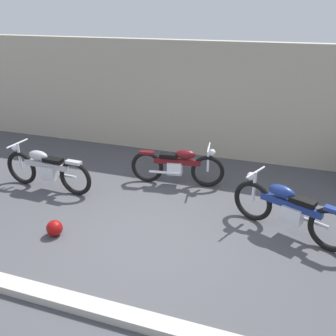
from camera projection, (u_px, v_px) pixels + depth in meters
The scene contains 7 objects.
ground_plane at pixel (147, 236), 5.98m from camera, with size 40.00×40.00×0.00m, color #47474C.
building_wall at pixel (206, 100), 8.82m from camera, with size 18.00×0.30×2.75m, color #B2A893.
curb_strip at pixel (95, 308), 4.47m from camera, with size 18.00×0.24×0.12m, color #B7B2A8.
helmet at pixel (55, 228), 5.97m from camera, with size 0.27×0.27×0.27m, color maroon.
motorcycle_silver at pixel (46, 169), 7.38m from camera, with size 2.06×0.57×0.92m.
motorcycle_blue at pixel (289, 209), 5.90m from camera, with size 1.94×0.99×0.93m.
motorcycle_maroon at pixel (178, 166), 7.58m from camera, with size 1.96×0.59×0.88m.
Camera 1 is at (1.93, -4.65, 3.44)m, focal length 39.08 mm.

